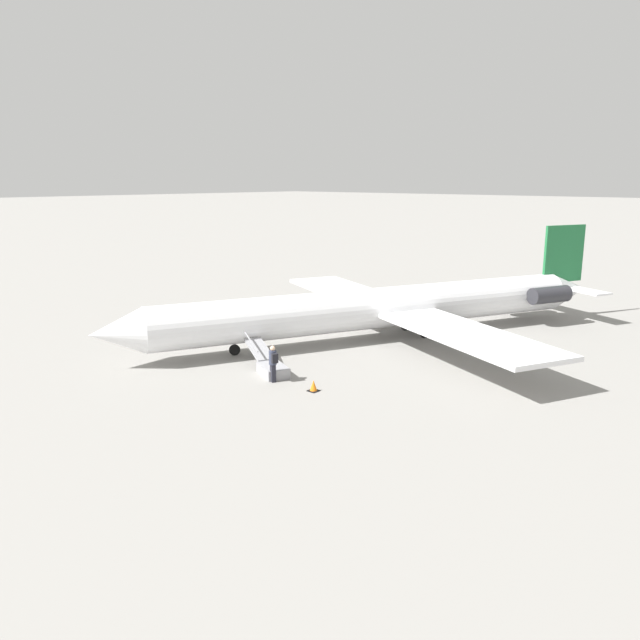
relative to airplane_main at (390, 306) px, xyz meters
The scene contains 5 objects.
ground_plane 2.07m from the airplane_main, 23.51° to the right, with size 600.00×600.00×0.00m, color gray.
airplane_main is the anchor object (origin of this frame).
boarding_stairs 9.79m from the airplane_main, ahead, with size 2.52×4.09×1.60m.
passenger 10.61m from the airplane_main, ahead, with size 0.45×0.57×1.74m.
traffic_cone_near_stairs 10.82m from the airplane_main, 17.53° to the left, with size 0.45×0.45×0.50m.
Camera 1 is at (28.72, 21.49, 9.26)m, focal length 35.00 mm.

